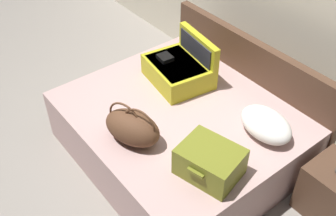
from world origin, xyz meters
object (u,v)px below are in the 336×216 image
at_px(hard_case_large, 179,69).
at_px(pillow_near_headboard, 266,124).
at_px(duffel_bag, 132,127).
at_px(hard_case_medium, 210,162).
at_px(bed, 179,133).
at_px(nightstand, 335,192).

xyz_separation_m(hard_case_large, pillow_near_headboard, (0.94, 0.08, -0.03)).
relative_size(hard_case_large, duffel_bag, 1.20).
distance_m(hard_case_medium, pillow_near_headboard, 0.61).
xyz_separation_m(bed, duffel_bag, (0.04, -0.49, 0.38)).
bearing_deg(duffel_bag, bed, 94.91).
relative_size(hard_case_large, pillow_near_headboard, 1.37).
relative_size(hard_case_medium, duffel_bag, 0.93).
height_order(hard_case_medium, nightstand, hard_case_medium).
height_order(bed, hard_case_large, hard_case_large).
bearing_deg(pillow_near_headboard, nightstand, 16.55).
bearing_deg(nightstand, pillow_near_headboard, -163.45).
relative_size(duffel_bag, pillow_near_headboard, 1.14).
bearing_deg(bed, hard_case_large, 140.76).
distance_m(bed, nightstand, 1.32).
relative_size(bed, hard_case_large, 2.99).
relative_size(pillow_near_headboard, nightstand, 1.01).
relative_size(bed, hard_case_medium, 3.84).
bearing_deg(hard_case_medium, bed, 144.19).
distance_m(bed, duffel_bag, 0.62).
xyz_separation_m(bed, hard_case_large, (-0.34, 0.28, 0.37)).
bearing_deg(duffel_bag, pillow_near_headboard, 56.23).
relative_size(hard_case_medium, nightstand, 1.07).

